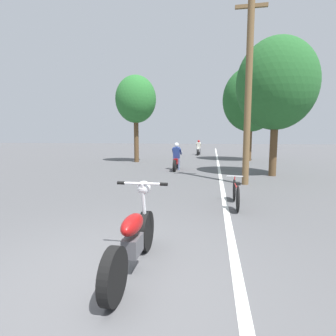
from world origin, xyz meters
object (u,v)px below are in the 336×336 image
(roadside_tree_right_near, at_px, (276,84))
(roadside_tree_left, at_px, (136,100))
(motorcycle_rider_lead, at_px, (176,160))
(motorcycle_rider_far, at_px, (199,149))
(roadside_tree_right_far, at_px, (251,99))
(motorcycle_foreground, at_px, (134,238))
(utility_pole, at_px, (248,88))
(bicycle_parked, at_px, (236,193))

(roadside_tree_right_near, distance_m, roadside_tree_left, 9.45)
(motorcycle_rider_lead, bearing_deg, motorcycle_rider_far, 87.45)
(roadside_tree_right_near, height_order, roadside_tree_right_far, roadside_tree_right_far)
(motorcycle_foreground, distance_m, motorcycle_rider_lead, 10.54)
(roadside_tree_left, distance_m, motorcycle_foreground, 15.43)
(utility_pole, distance_m, roadside_tree_left, 9.98)
(utility_pole, distance_m, bicycle_parked, 4.54)
(roadside_tree_right_far, xyz_separation_m, motorcycle_rider_lead, (-4.50, -6.13, -3.84))
(motorcycle_rider_lead, xyz_separation_m, motorcycle_rider_far, (0.52, 11.69, -0.02))
(motorcycle_rider_lead, height_order, motorcycle_rider_far, motorcycle_rider_lead)
(roadside_tree_right_near, relative_size, motorcycle_foreground, 3.05)
(roadside_tree_left, bearing_deg, roadside_tree_right_far, 16.31)
(motorcycle_rider_lead, distance_m, motorcycle_rider_far, 11.70)
(motorcycle_foreground, bearing_deg, motorcycle_rider_far, 90.96)
(roadside_tree_right_near, distance_m, motorcycle_rider_far, 14.08)
(roadside_tree_left, relative_size, motorcycle_foreground, 2.97)
(motorcycle_rider_lead, bearing_deg, utility_pole, -50.36)
(motorcycle_foreground, bearing_deg, roadside_tree_left, 106.45)
(utility_pole, height_order, bicycle_parked, utility_pole)
(roadside_tree_right_near, height_order, motorcycle_foreground, roadside_tree_right_near)
(roadside_tree_right_far, height_order, bicycle_parked, roadside_tree_right_far)
(roadside_tree_left, bearing_deg, bicycle_parked, -61.51)
(roadside_tree_left, bearing_deg, motorcycle_rider_far, 63.79)
(utility_pole, bearing_deg, roadside_tree_right_near, 58.82)
(roadside_tree_right_near, relative_size, roadside_tree_right_far, 0.90)
(roadside_tree_right_near, bearing_deg, utility_pole, -121.18)
(motorcycle_foreground, bearing_deg, bicycle_parked, 65.65)
(roadside_tree_right_near, bearing_deg, bicycle_parked, -110.19)
(motorcycle_foreground, bearing_deg, roadside_tree_right_near, 68.16)
(motorcycle_foreground, height_order, bicycle_parked, motorcycle_foreground)
(roadside_tree_right_near, xyz_separation_m, motorcycle_rider_lead, (-4.57, 1.33, -3.48))
(roadside_tree_right_near, bearing_deg, roadside_tree_right_far, 90.50)
(utility_pole, xyz_separation_m, roadside_tree_right_far, (1.40, 9.88, 0.88))
(roadside_tree_right_far, relative_size, motorcycle_foreground, 3.39)
(roadside_tree_right_near, relative_size, bicycle_parked, 3.57)
(motorcycle_foreground, distance_m, motorcycle_rider_far, 22.19)
(utility_pole, relative_size, roadside_tree_right_far, 1.02)
(roadside_tree_right_near, xyz_separation_m, bicycle_parked, (-2.06, -5.61, -3.69))
(motorcycle_rider_far, bearing_deg, roadside_tree_right_near, -72.74)
(roadside_tree_right_far, xyz_separation_m, motorcycle_rider_far, (-3.98, 5.55, -3.86))
(roadside_tree_right_near, height_order, roadside_tree_left, roadside_tree_right_near)
(roadside_tree_left, xyz_separation_m, motorcycle_foreground, (4.24, -14.34, -3.79))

